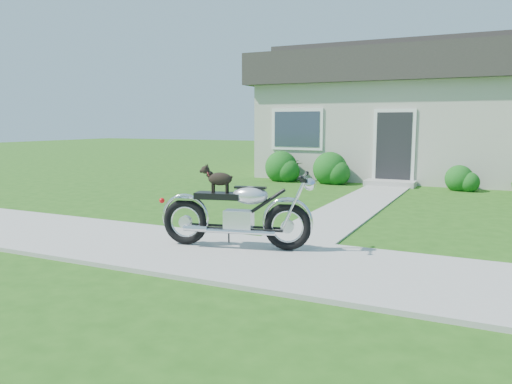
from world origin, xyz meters
TOP-DOWN VIEW (x-y plane):
  - ground at (0.00, 0.00)m, footprint 80.00×80.00m
  - sidewalk at (0.00, 0.00)m, footprint 24.00×2.20m
  - walkway at (-1.50, 5.00)m, footprint 1.20×8.00m
  - house at (-0.00, 11.99)m, footprint 12.60×7.03m
  - shrub_row at (-0.30, 8.50)m, footprint 10.23×1.02m
  - potted_plant_left at (-4.53, 8.55)m, footprint 0.71×0.81m
  - motorcycle_with_dog at (-2.08, 0.32)m, footprint 2.20×0.79m

SIDE VIEW (x-z plane):
  - ground at x=0.00m, z-range 0.00..0.00m
  - walkway at x=-1.50m, z-range 0.00..0.03m
  - sidewalk at x=0.00m, z-range 0.00..0.04m
  - shrub_row at x=-0.30m, z-range -0.09..0.93m
  - potted_plant_left at x=-4.53m, z-range 0.00..0.86m
  - motorcycle_with_dog at x=-2.08m, z-range -0.03..1.13m
  - house at x=0.00m, z-range -0.09..4.41m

